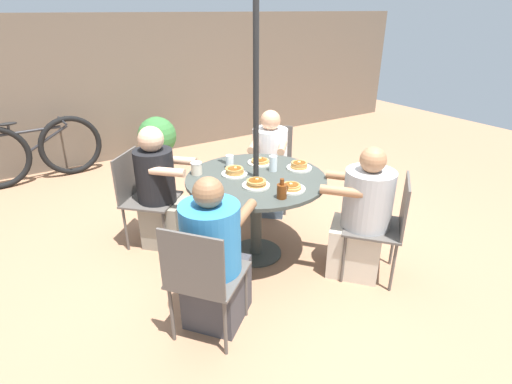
{
  "coord_description": "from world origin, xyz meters",
  "views": [
    {
      "loc": [
        -1.62,
        -2.54,
        1.99
      ],
      "look_at": [
        0.0,
        0.0,
        0.6
      ],
      "focal_mm": 28.0,
      "sensor_mm": 36.0,
      "label": 1
    }
  ],
  "objects_px": {
    "pancake_plate_a": "(291,188)",
    "pancake_plate_e": "(235,172)",
    "diner_south": "(214,260)",
    "patio_chair_west": "(385,222)",
    "diner_north": "(269,167)",
    "pancake_plate_b": "(299,166)",
    "syrup_bottle": "(282,191)",
    "pancake_plate_c": "(256,184)",
    "coffee_cup": "(197,168)",
    "diner_west": "(361,219)",
    "bicycle": "(35,151)",
    "patio_chair_east": "(142,193)",
    "diner_east": "(160,193)",
    "drinking_glass_a": "(230,162)",
    "patio_table": "(256,189)",
    "drinking_glass_b": "(273,163)",
    "potted_shrub": "(158,139)",
    "patio_chair_south": "(202,275)",
    "patio_chair_north": "(271,161)"
  },
  "relations": [
    {
      "from": "syrup_bottle",
      "to": "drinking_glass_b",
      "type": "distance_m",
      "value": 0.54
    },
    {
      "from": "pancake_plate_b",
      "to": "drinking_glass_a",
      "type": "bearing_deg",
      "value": 145.71
    },
    {
      "from": "diner_south",
      "to": "pancake_plate_c",
      "type": "relative_size",
      "value": 5.06
    },
    {
      "from": "syrup_bottle",
      "to": "pancake_plate_c",
      "type": "bearing_deg",
      "value": 99.56
    },
    {
      "from": "patio_chair_north",
      "to": "coffee_cup",
      "type": "height_order",
      "value": "patio_chair_north"
    },
    {
      "from": "diner_south",
      "to": "pancake_plate_b",
      "type": "height_order",
      "value": "diner_south"
    },
    {
      "from": "pancake_plate_a",
      "to": "patio_chair_east",
      "type": "bearing_deg",
      "value": 127.3
    },
    {
      "from": "diner_north",
      "to": "pancake_plate_b",
      "type": "distance_m",
      "value": 0.76
    },
    {
      "from": "diner_east",
      "to": "pancake_plate_b",
      "type": "distance_m",
      "value": 1.25
    },
    {
      "from": "pancake_plate_b",
      "to": "syrup_bottle",
      "type": "height_order",
      "value": "syrup_bottle"
    },
    {
      "from": "pancake_plate_c",
      "to": "drinking_glass_a",
      "type": "xyz_separation_m",
      "value": [
        0.02,
        0.45,
        0.03
      ]
    },
    {
      "from": "patio_chair_east",
      "to": "patio_chair_west",
      "type": "xyz_separation_m",
      "value": [
        1.42,
        -1.53,
        0.0
      ]
    },
    {
      "from": "bicycle",
      "to": "diner_west",
      "type": "bearing_deg",
      "value": -64.04
    },
    {
      "from": "patio_chair_north",
      "to": "patio_chair_south",
      "type": "relative_size",
      "value": 1.0
    },
    {
      "from": "diner_west",
      "to": "syrup_bottle",
      "type": "relative_size",
      "value": 7.18
    },
    {
      "from": "patio_chair_east",
      "to": "diner_east",
      "type": "height_order",
      "value": "diner_east"
    },
    {
      "from": "potted_shrub",
      "to": "pancake_plate_b",
      "type": "bearing_deg",
      "value": -82.17
    },
    {
      "from": "drinking_glass_b",
      "to": "diner_north",
      "type": "bearing_deg",
      "value": 57.95
    },
    {
      "from": "potted_shrub",
      "to": "patio_chair_west",
      "type": "bearing_deg",
      "value": -79.54
    },
    {
      "from": "diner_east",
      "to": "pancake_plate_a",
      "type": "bearing_deg",
      "value": 80.79
    },
    {
      "from": "pancake_plate_b",
      "to": "pancake_plate_c",
      "type": "relative_size",
      "value": 1.0
    },
    {
      "from": "pancake_plate_c",
      "to": "bicycle",
      "type": "xyz_separation_m",
      "value": [
        -1.31,
        3.03,
        -0.37
      ]
    },
    {
      "from": "diner_south",
      "to": "pancake_plate_e",
      "type": "height_order",
      "value": "diner_south"
    },
    {
      "from": "patio_chair_south",
      "to": "pancake_plate_b",
      "type": "distance_m",
      "value": 1.39
    },
    {
      "from": "patio_table",
      "to": "diner_south",
      "type": "relative_size",
      "value": 1.06
    },
    {
      "from": "patio_chair_east",
      "to": "drinking_glass_b",
      "type": "distance_m",
      "value": 1.21
    },
    {
      "from": "diner_south",
      "to": "pancake_plate_a",
      "type": "xyz_separation_m",
      "value": [
        0.76,
        0.19,
        0.27
      ]
    },
    {
      "from": "patio_chair_north",
      "to": "drinking_glass_b",
      "type": "relative_size",
      "value": 6.5
    },
    {
      "from": "pancake_plate_a",
      "to": "pancake_plate_e",
      "type": "distance_m",
      "value": 0.54
    },
    {
      "from": "pancake_plate_b",
      "to": "pancake_plate_c",
      "type": "xyz_separation_m",
      "value": [
        -0.51,
        -0.12,
        -0.0
      ]
    },
    {
      "from": "patio_chair_south",
      "to": "drinking_glass_a",
      "type": "xyz_separation_m",
      "value": [
        0.73,
        0.95,
        0.3
      ]
    },
    {
      "from": "patio_chair_west",
      "to": "diner_west",
      "type": "height_order",
      "value": "diner_west"
    },
    {
      "from": "patio_chair_east",
      "to": "coffee_cup",
      "type": "height_order",
      "value": "patio_chair_east"
    },
    {
      "from": "patio_table",
      "to": "pancake_plate_b",
      "type": "relative_size",
      "value": 5.36
    },
    {
      "from": "pancake_plate_c",
      "to": "syrup_bottle",
      "type": "xyz_separation_m",
      "value": [
        0.05,
        -0.27,
        0.04
      ]
    },
    {
      "from": "drinking_glass_b",
      "to": "bicycle",
      "type": "xyz_separation_m",
      "value": [
        -1.61,
        2.83,
        -0.41
      ]
    },
    {
      "from": "pancake_plate_c",
      "to": "coffee_cup",
      "type": "height_order",
      "value": "coffee_cup"
    },
    {
      "from": "diner_north",
      "to": "pancake_plate_b",
      "type": "height_order",
      "value": "diner_north"
    },
    {
      "from": "diner_east",
      "to": "pancake_plate_c",
      "type": "xyz_separation_m",
      "value": [
        0.52,
        -0.77,
        0.25
      ]
    },
    {
      "from": "diner_south",
      "to": "pancake_plate_e",
      "type": "distance_m",
      "value": 0.92
    },
    {
      "from": "diner_north",
      "to": "patio_chair_south",
      "type": "distance_m",
      "value": 1.91
    },
    {
      "from": "patio_chair_south",
      "to": "syrup_bottle",
      "type": "height_order",
      "value": "syrup_bottle"
    },
    {
      "from": "pancake_plate_b",
      "to": "bicycle",
      "type": "relative_size",
      "value": 0.13
    },
    {
      "from": "diner_north",
      "to": "potted_shrub",
      "type": "xyz_separation_m",
      "value": [
        -0.53,
        1.92,
        -0.11
      ]
    },
    {
      "from": "pancake_plate_a",
      "to": "syrup_bottle",
      "type": "distance_m",
      "value": 0.17
    },
    {
      "from": "patio_chair_west",
      "to": "coffee_cup",
      "type": "height_order",
      "value": "patio_chair_west"
    },
    {
      "from": "diner_south",
      "to": "patio_chair_west",
      "type": "relative_size",
      "value": 1.27
    },
    {
      "from": "diner_north",
      "to": "drinking_glass_a",
      "type": "height_order",
      "value": "diner_north"
    },
    {
      "from": "diner_west",
      "to": "patio_chair_south",
      "type": "bearing_deg",
      "value": 139.5
    },
    {
      "from": "diner_east",
      "to": "drinking_glass_b",
      "type": "height_order",
      "value": "diner_east"
    }
  ]
}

